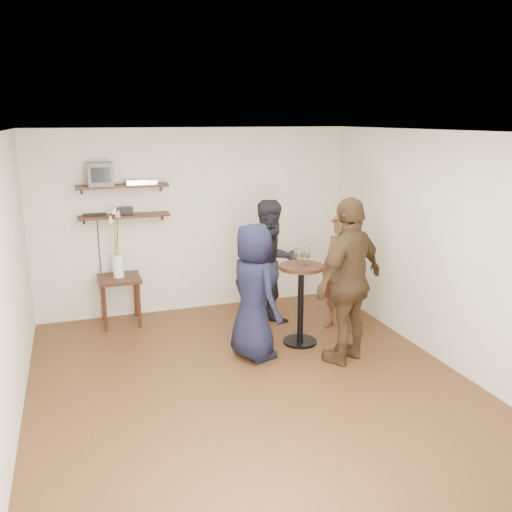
{
  "coord_description": "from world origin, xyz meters",
  "views": [
    {
      "loc": [
        -1.63,
        -4.98,
        2.73
      ],
      "look_at": [
        0.2,
        0.4,
        1.27
      ],
      "focal_mm": 38.0,
      "sensor_mm": 36.0,
      "label": 1
    }
  ],
  "objects": [
    {
      "name": "wine_glass_bl",
      "position": [
        0.88,
        0.86,
        1.13
      ],
      "size": [
        0.06,
        0.06,
        0.19
      ],
      "color": "silver",
      "rests_on": "drinks_table"
    },
    {
      "name": "power_strip",
      "position": [
        -1.38,
        2.42,
        1.48
      ],
      "size": [
        0.3,
        0.05,
        0.03
      ],
      "primitive_type": "cube",
      "color": "black",
      "rests_on": "shelf_lower"
    },
    {
      "name": "dvd_deck",
      "position": [
        -0.75,
        2.38,
        1.9
      ],
      "size": [
        0.4,
        0.24,
        0.06
      ],
      "primitive_type": "cube",
      "color": "silver",
      "rests_on": "shelf_upper"
    },
    {
      "name": "shelf_lower",
      "position": [
        -1.0,
        2.38,
        1.45
      ],
      "size": [
        1.2,
        0.25,
        0.04
      ],
      "primitive_type": "cube",
      "color": "black",
      "rests_on": "room"
    },
    {
      "name": "drinks_table",
      "position": [
        0.91,
        0.79,
        0.64
      ],
      "size": [
        0.55,
        0.55,
        1.0
      ],
      "color": "black",
      "rests_on": "room"
    },
    {
      "name": "person_navy",
      "position": [
        0.24,
        0.6,
        0.8
      ],
      "size": [
        0.7,
        0.89,
        1.59
      ],
      "primitive_type": "imported",
      "rotation": [
        0.0,
        0.0,
        1.85
      ],
      "color": "black",
      "rests_on": "room"
    },
    {
      "name": "person_plaid",
      "position": [
        1.56,
        1.05,
        0.78
      ],
      "size": [
        0.55,
        0.66,
        1.56
      ],
      "primitive_type": "imported",
      "rotation": [
        0.0,
        0.0,
        -1.2
      ],
      "color": "#AD1320",
      "rests_on": "room"
    },
    {
      "name": "wine_glass_fr",
      "position": [
        0.97,
        0.77,
        1.15
      ],
      "size": [
        0.07,
        0.07,
        0.21
      ],
      "color": "silver",
      "rests_on": "drinks_table"
    },
    {
      "name": "shelf_upper",
      "position": [
        -1.0,
        2.38,
        1.85
      ],
      "size": [
        1.2,
        0.25,
        0.04
      ],
      "primitive_type": "cube",
      "color": "black",
      "rests_on": "room"
    },
    {
      "name": "side_table",
      "position": [
        -1.13,
        2.18,
        0.55
      ],
      "size": [
        0.55,
        0.55,
        0.66
      ],
      "rotation": [
        0.0,
        0.0,
        0.01
      ],
      "color": "black",
      "rests_on": "room"
    },
    {
      "name": "person_dark",
      "position": [
        0.79,
        1.48,
        0.85
      ],
      "size": [
        0.93,
        0.78,
        1.7
      ],
      "primitive_type": "imported",
      "rotation": [
        0.0,
        0.0,
        0.17
      ],
      "color": "black",
      "rests_on": "room"
    },
    {
      "name": "wine_glass_fl",
      "position": [
        0.86,
        0.76,
        1.14
      ],
      "size": [
        0.07,
        0.07,
        0.21
      ],
      "color": "silver",
      "rests_on": "drinks_table"
    },
    {
      "name": "person_brown",
      "position": [
        1.23,
        0.18,
        0.95
      ],
      "size": [
        1.2,
        0.92,
        1.9
      ],
      "primitive_type": "imported",
      "rotation": [
        0.0,
        0.0,
        3.62
      ],
      "color": "#402D1B",
      "rests_on": "room"
    },
    {
      "name": "vase_lilies",
      "position": [
        -1.13,
        2.18,
        0.97
      ],
      "size": [
        0.19,
        0.2,
        0.99
      ],
      "rotation": [
        0.0,
        0.0,
        0.01
      ],
      "color": "white",
      "rests_on": "side_table"
    },
    {
      "name": "wine_glass_br",
      "position": [
        0.95,
        0.82,
        1.14
      ],
      "size": [
        0.07,
        0.07,
        0.2
      ],
      "color": "silver",
      "rests_on": "drinks_table"
    },
    {
      "name": "crt_monitor",
      "position": [
        -1.27,
        2.38,
        2.02
      ],
      "size": [
        0.32,
        0.3,
        0.3
      ],
      "primitive_type": "cube",
      "color": "#59595B",
      "rests_on": "shelf_upper"
    },
    {
      "name": "room",
      "position": [
        0.0,
        0.0,
        1.3
      ],
      "size": [
        4.58,
        5.08,
        2.68
      ],
      "color": "#4D2E18",
      "rests_on": "ground"
    },
    {
      "name": "radio",
      "position": [
        -0.99,
        2.38,
        1.52
      ],
      "size": [
        0.22,
        0.1,
        0.1
      ],
      "primitive_type": "cube",
      "color": "black",
      "rests_on": "shelf_lower"
    }
  ]
}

